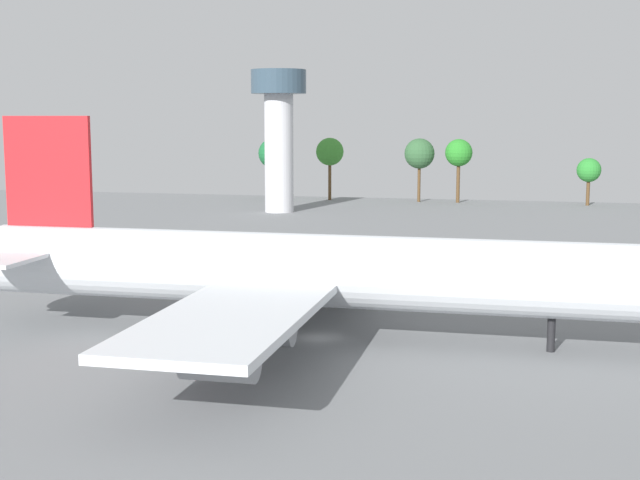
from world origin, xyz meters
The scene contains 5 objects.
ground_plane centered at (0.00, 0.00, 0.00)m, with size 278.76×278.76×0.00m, color slate.
cargo_airplane centered at (-0.26, 0.00, 6.16)m, with size 69.69×56.84×20.11m.
baggage_tug centered at (-38.49, 35.65, 1.11)m, with size 5.58×4.10×2.04m.
control_tower centered at (-32.54, 102.50, 18.68)m, with size 11.59×11.59×29.85m.
tree_line_backdrop centered at (2.24, 131.44, 10.58)m, with size 118.42×7.39×15.09m.
Camera 1 is at (17.36, -75.28, 19.96)m, focal length 48.82 mm.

